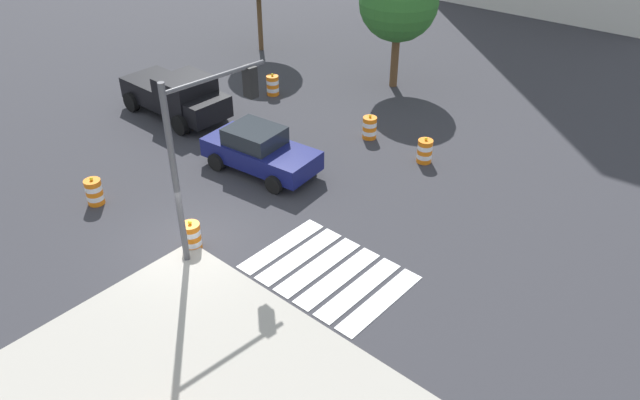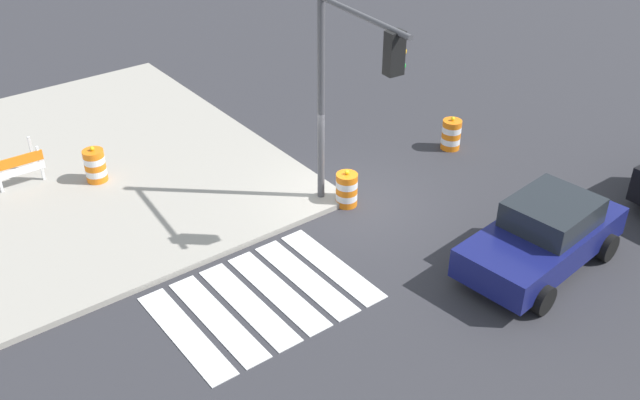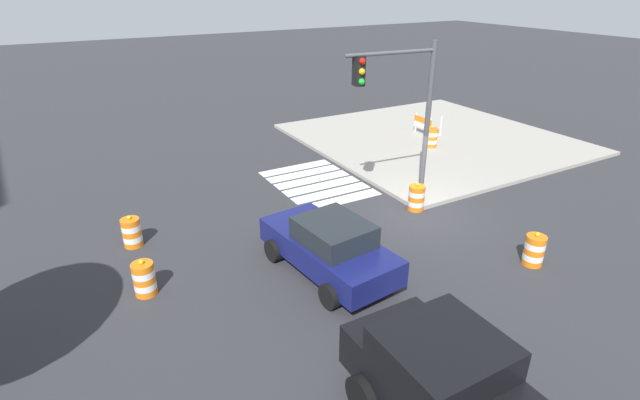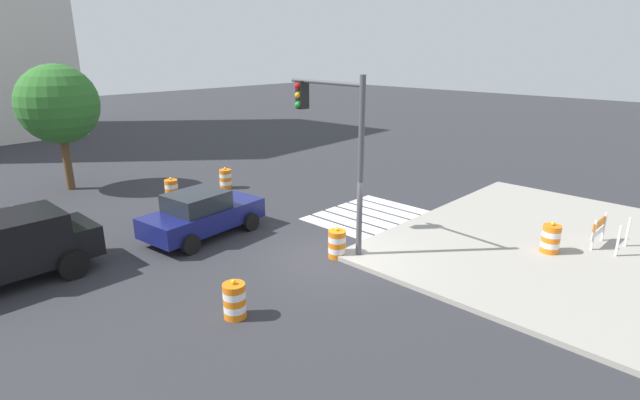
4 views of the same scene
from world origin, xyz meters
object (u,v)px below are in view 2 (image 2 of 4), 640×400
sports_car (544,235)px  traffic_light_pole (349,74)px  traffic_barrel_near_corner (451,134)px  construction_barricade (17,165)px  traffic_barrel_median_far (347,189)px  traffic_barrel_on_sidewalk (95,165)px

sports_car → traffic_light_pole: 5.64m
traffic_barrel_near_corner → construction_barricade: (10.83, -5.33, 0.27)m
sports_car → traffic_barrel_median_far: (1.89, -4.66, -0.36)m
traffic_barrel_near_corner → traffic_light_pole: bearing=13.4°
traffic_barrel_on_sidewalk → construction_barricade: traffic_barrel_on_sidewalk is taller
sports_car → construction_barricade: size_ratio=3.44×
traffic_barrel_median_far → sports_car: bearing=112.1°
traffic_barrel_on_sidewalk → traffic_light_pole: bearing=127.9°
traffic_barrel_on_sidewalk → traffic_barrel_near_corner: bearing=155.0°
traffic_barrel_near_corner → traffic_light_pole: 6.12m
traffic_barrel_on_sidewalk → construction_barricade: bearing=-32.4°
traffic_barrel_near_corner → traffic_barrel_on_sidewalk: size_ratio=1.00×
traffic_barrel_near_corner → sports_car: bearing=64.3°
traffic_light_pole → traffic_barrel_near_corner: bearing=-166.6°
traffic_barrel_on_sidewalk → construction_barricade: 2.00m
construction_barricade → traffic_light_pole: size_ratio=0.24×
traffic_barrel_on_sidewalk → traffic_light_pole: traffic_light_pole is taller
traffic_barrel_near_corner → traffic_barrel_on_sidewalk: 10.09m
traffic_barrel_median_far → construction_barricade: (6.42, -5.91, 0.27)m
sports_car → traffic_barrel_on_sidewalk: (6.62, -9.50, -0.21)m
sports_car → traffic_barrel_near_corner: 5.82m
traffic_light_pole → sports_car: bearing=120.4°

